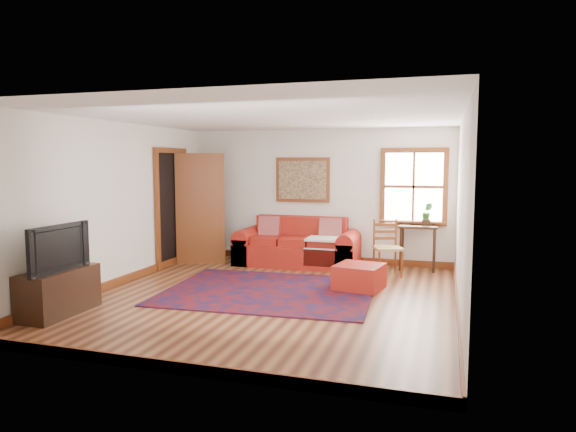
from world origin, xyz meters
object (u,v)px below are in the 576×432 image
(media_cabinet, at_px, (59,292))
(ladder_back_chair, at_px, (387,245))
(red_leather_sofa, at_px, (298,249))
(side_table, at_px, (418,232))
(red_ottoman, at_px, (359,277))

(media_cabinet, bearing_deg, ladder_back_chair, 43.54)
(red_leather_sofa, distance_m, side_table, 2.18)
(red_leather_sofa, bearing_deg, media_cabinet, -117.12)
(red_leather_sofa, xyz_separation_m, side_table, (2.13, 0.21, 0.37))
(red_leather_sofa, bearing_deg, side_table, 5.72)
(side_table, xyz_separation_m, ladder_back_chair, (-0.47, -0.62, -0.16))
(ladder_back_chair, bearing_deg, red_ottoman, -104.11)
(side_table, height_order, media_cabinet, side_table)
(side_table, bearing_deg, red_ottoman, -113.55)
(red_ottoman, bearing_deg, red_leather_sofa, 142.57)
(side_table, bearing_deg, ladder_back_chair, -127.46)
(ladder_back_chair, xyz_separation_m, media_cabinet, (-3.64, -3.46, -0.22))
(red_leather_sofa, distance_m, red_ottoman, 2.05)
(side_table, xyz_separation_m, media_cabinet, (-4.11, -4.08, -0.38))
(side_table, relative_size, ladder_back_chair, 0.85)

